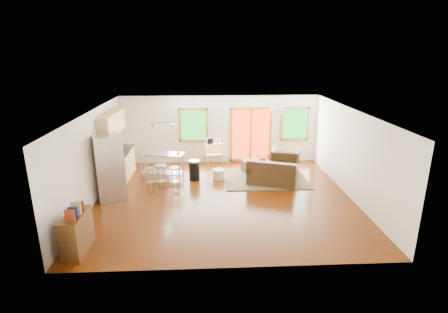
{
  "coord_description": "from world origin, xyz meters",
  "views": [
    {
      "loc": [
        -0.51,
        -9.6,
        4.25
      ],
      "look_at": [
        0.0,
        0.3,
        1.2
      ],
      "focal_mm": 28.0,
      "sensor_mm": 36.0,
      "label": 1
    }
  ],
  "objects_px": {
    "rug": "(264,178)",
    "island": "(162,161)",
    "refrigerator": "(110,167)",
    "armchair": "(285,159)",
    "loveseat": "(272,174)",
    "kitchen_cart": "(213,146)",
    "ottoman": "(253,167)",
    "coffee_table": "(279,166)"
  },
  "relations": [
    {
      "from": "loveseat",
      "to": "kitchen_cart",
      "type": "distance_m",
      "value": 2.93
    },
    {
      "from": "loveseat",
      "to": "kitchen_cart",
      "type": "relative_size",
      "value": 1.7
    },
    {
      "from": "rug",
      "to": "armchair",
      "type": "height_order",
      "value": "armchair"
    },
    {
      "from": "refrigerator",
      "to": "rug",
      "type": "bearing_deg",
      "value": -7.55
    },
    {
      "from": "refrigerator",
      "to": "loveseat",
      "type": "bearing_deg",
      "value": -13.48
    },
    {
      "from": "loveseat",
      "to": "coffee_table",
      "type": "distance_m",
      "value": 0.78
    },
    {
      "from": "coffee_table",
      "to": "kitchen_cart",
      "type": "xyz_separation_m",
      "value": [
        -2.26,
        1.54,
        0.34
      ]
    },
    {
      "from": "coffee_table",
      "to": "island",
      "type": "xyz_separation_m",
      "value": [
        -4.02,
        -0.03,
        0.26
      ]
    },
    {
      "from": "island",
      "to": "kitchen_cart",
      "type": "height_order",
      "value": "kitchen_cart"
    },
    {
      "from": "loveseat",
      "to": "ottoman",
      "type": "height_order",
      "value": "loveseat"
    },
    {
      "from": "armchair",
      "to": "refrigerator",
      "type": "xyz_separation_m",
      "value": [
        -5.65,
        -2.07,
        0.49
      ]
    },
    {
      "from": "rug",
      "to": "loveseat",
      "type": "height_order",
      "value": "loveseat"
    },
    {
      "from": "loveseat",
      "to": "refrigerator",
      "type": "xyz_separation_m",
      "value": [
        -4.96,
        -0.89,
        0.64
      ]
    },
    {
      "from": "loveseat",
      "to": "island",
      "type": "xyz_separation_m",
      "value": [
        -3.64,
        0.65,
        0.3
      ]
    },
    {
      "from": "refrigerator",
      "to": "kitchen_cart",
      "type": "relative_size",
      "value": 1.86
    },
    {
      "from": "kitchen_cart",
      "to": "rug",
      "type": "bearing_deg",
      "value": -45.22
    },
    {
      "from": "coffee_table",
      "to": "kitchen_cart",
      "type": "distance_m",
      "value": 2.75
    },
    {
      "from": "refrigerator",
      "to": "coffee_table",
      "type": "bearing_deg",
      "value": -7.23
    },
    {
      "from": "rug",
      "to": "armchair",
      "type": "relative_size",
      "value": 2.88
    },
    {
      "from": "loveseat",
      "to": "ottoman",
      "type": "xyz_separation_m",
      "value": [
        -0.49,
        1.15,
        -0.12
      ]
    },
    {
      "from": "rug",
      "to": "island",
      "type": "relative_size",
      "value": 1.83
    },
    {
      "from": "rug",
      "to": "island",
      "type": "height_order",
      "value": "island"
    },
    {
      "from": "loveseat",
      "to": "kitchen_cart",
      "type": "height_order",
      "value": "kitchen_cart"
    },
    {
      "from": "rug",
      "to": "kitchen_cart",
      "type": "height_order",
      "value": "kitchen_cart"
    },
    {
      "from": "loveseat",
      "to": "refrigerator",
      "type": "bearing_deg",
      "value": -150.08
    },
    {
      "from": "island",
      "to": "loveseat",
      "type": "bearing_deg",
      "value": -10.16
    },
    {
      "from": "kitchen_cart",
      "to": "ottoman",
      "type": "bearing_deg",
      "value": -37.65
    },
    {
      "from": "coffee_table",
      "to": "refrigerator",
      "type": "xyz_separation_m",
      "value": [
        -5.34,
        -1.58,
        0.6
      ]
    },
    {
      "from": "loveseat",
      "to": "refrigerator",
      "type": "height_order",
      "value": "refrigerator"
    },
    {
      "from": "coffee_table",
      "to": "armchair",
      "type": "bearing_deg",
      "value": 58.09
    },
    {
      "from": "loveseat",
      "to": "armchair",
      "type": "height_order",
      "value": "armchair"
    },
    {
      "from": "armchair",
      "to": "kitchen_cart",
      "type": "relative_size",
      "value": 0.93
    },
    {
      "from": "refrigerator",
      "to": "ottoman",
      "type": "bearing_deg",
      "value": 0.95
    },
    {
      "from": "rug",
      "to": "loveseat",
      "type": "distance_m",
      "value": 0.61
    },
    {
      "from": "loveseat",
      "to": "coffee_table",
      "type": "xyz_separation_m",
      "value": [
        0.38,
        0.68,
        0.04
      ]
    },
    {
      "from": "rug",
      "to": "armchair",
      "type": "distance_m",
      "value": 1.19
    },
    {
      "from": "loveseat",
      "to": "kitchen_cart",
      "type": "bearing_deg",
      "value": 149.9
    },
    {
      "from": "loveseat",
      "to": "coffee_table",
      "type": "relative_size",
      "value": 1.52
    },
    {
      "from": "ottoman",
      "to": "island",
      "type": "relative_size",
      "value": 0.42
    },
    {
      "from": "coffee_table",
      "to": "kitchen_cart",
      "type": "height_order",
      "value": "kitchen_cart"
    },
    {
      "from": "coffee_table",
      "to": "armchair",
      "type": "relative_size",
      "value": 1.21
    },
    {
      "from": "rug",
      "to": "kitchen_cart",
      "type": "bearing_deg",
      "value": 134.78
    }
  ]
}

